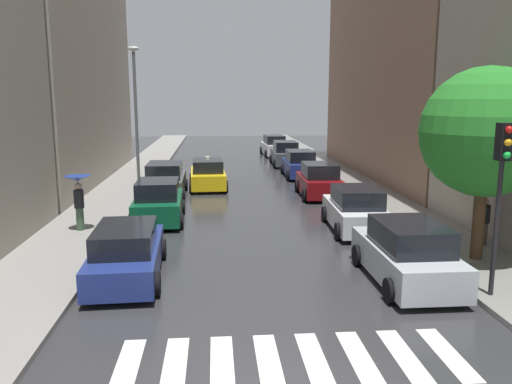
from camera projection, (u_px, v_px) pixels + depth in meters
name	position (u px, v px, depth m)	size (l,w,h in m)	color
ground_plane	(238.00, 180.00, 31.99)	(28.00, 72.00, 0.04)	#2E2E31
sidewalk_left	(132.00, 179.00, 31.46)	(3.00, 72.00, 0.15)	gray
sidewalk_right	(341.00, 177.00, 32.49)	(3.00, 72.00, 0.15)	gray
crosswalk_stripes	(291.00, 360.00, 10.02)	(6.75, 2.20, 0.01)	silver
building_left_mid	(46.00, 1.00, 29.59)	(6.00, 19.51, 20.99)	#9E9384
parked_car_left_nearest	(127.00, 253.00, 14.47)	(2.17, 4.79, 1.54)	navy
parked_car_left_second	(158.00, 203.00, 20.97)	(2.17, 4.07, 1.74)	#0C4C2D
parked_car_left_third	(165.00, 181.00, 26.38)	(2.16, 4.65, 1.76)	#474C51
parked_car_right_nearest	(407.00, 254.00, 14.11)	(2.08, 4.42, 1.73)	#B2B7BF
parked_car_right_second	(356.00, 210.00, 19.62)	(2.17, 4.27, 1.69)	silver
parked_car_right_third	(319.00, 181.00, 26.27)	(2.12, 4.05, 1.75)	maroon
parked_car_right_fourth	(300.00, 165.00, 32.73)	(2.05, 4.37, 1.72)	navy
parked_car_right_fifth	(285.00, 154.00, 38.31)	(2.13, 4.59, 1.82)	#474C51
parked_car_right_sixth	(274.00, 146.00, 44.73)	(2.16, 4.68, 1.78)	silver
taxi_midroad	(208.00, 175.00, 28.78)	(2.20, 4.45, 1.81)	yellow
pedestrian_foreground	(78.00, 191.00, 18.98)	(0.96, 0.96, 2.05)	#38513D
pedestrian_by_kerb	(485.00, 205.00, 17.12)	(1.00, 1.00, 1.85)	brown
street_tree_right	(486.00, 132.00, 15.18)	(3.85, 3.85, 5.81)	#513823
traffic_light_right_corner	(502.00, 172.00, 12.36)	(0.30, 0.42, 4.30)	black
lamp_post_left	(136.00, 109.00, 27.18)	(0.60, 0.28, 7.49)	#595B60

